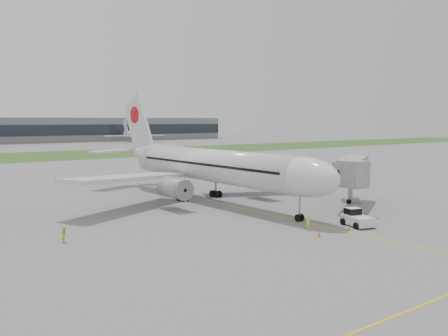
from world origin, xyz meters
TOP-DOWN VIEW (x-y plane):
  - ground at (0.00, 0.00)m, footprint 600.00×600.00m
  - apron_markings at (0.00, -5.00)m, footprint 70.00×70.00m
  - grass_strip at (0.00, 120.00)m, footprint 600.00×50.00m
  - airliner at (0.00, 4.87)m, footprint 48.13×53.95m
  - pushback_tug at (3.46, -20.95)m, footprint 3.53×4.41m
  - jet_bridge at (13.20, -12.36)m, footprint 14.39×11.34m
  - safety_cone_left at (-4.35, -22.17)m, footprint 0.44×0.44m
  - safety_cone_right at (0.50, -22.28)m, footprint 0.39×0.39m
  - ground_crew_near at (-2.91, -19.22)m, footprint 0.75×0.55m
  - ground_crew_far at (-26.99, -8.03)m, footprint 0.66×0.82m
  - distant_aircraft_right at (85.90, 197.93)m, footprint 38.34×34.84m

SIDE VIEW (x-z plane):
  - ground at x=0.00m, z-range 0.00..0.00m
  - apron_markings at x=0.00m, z-range -0.02..0.02m
  - distant_aircraft_right at x=85.90m, z-range -6.62..6.62m
  - grass_strip at x=0.00m, z-range 0.00..0.02m
  - safety_cone_right at x=0.50m, z-range 0.00..0.54m
  - safety_cone_left at x=-4.35m, z-range 0.00..0.61m
  - ground_crew_far at x=-26.99m, z-range 0.00..1.57m
  - pushback_tug at x=3.46m, z-range -0.08..1.94m
  - ground_crew_near at x=-2.91m, z-range 0.00..1.89m
  - jet_bridge at x=13.20m, z-range 1.73..8.93m
  - airliner at x=0.00m, z-range -3.28..14.60m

